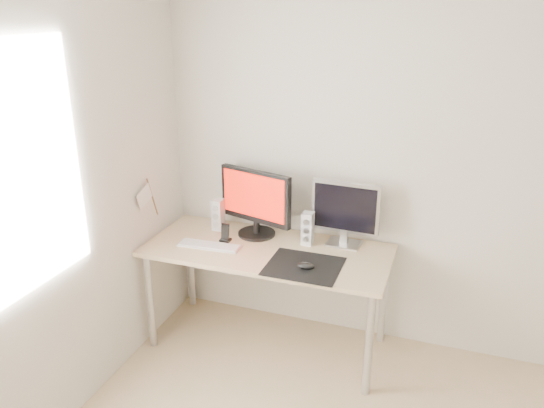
# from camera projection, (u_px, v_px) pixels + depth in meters

# --- Properties ---
(wall_back) EXTENTS (3.50, 0.00, 3.50)m
(wall_back) POSITION_uv_depth(u_px,v_px,m) (427.00, 171.00, 3.32)
(wall_back) COLOR beige
(wall_back) RESTS_ON ground
(mousepad) EXTENTS (0.45, 0.40, 0.00)m
(mousepad) POSITION_uv_depth(u_px,v_px,m) (304.00, 266.00, 3.23)
(mousepad) COLOR black
(mousepad) RESTS_ON desk
(mouse) EXTENTS (0.11, 0.06, 0.04)m
(mouse) POSITION_uv_depth(u_px,v_px,m) (306.00, 266.00, 3.19)
(mouse) COLOR black
(mouse) RESTS_ON mousepad
(desk) EXTENTS (1.60, 0.70, 0.73)m
(desk) POSITION_uv_depth(u_px,v_px,m) (267.00, 259.00, 3.50)
(desk) COLOR #D1B587
(desk) RESTS_ON ground
(main_monitor) EXTENTS (0.54, 0.32, 0.47)m
(main_monitor) POSITION_uv_depth(u_px,v_px,m) (256.00, 201.00, 3.58)
(main_monitor) COLOR black
(main_monitor) RESTS_ON desk
(second_monitor) EXTENTS (0.45, 0.17, 0.43)m
(second_monitor) POSITION_uv_depth(u_px,v_px,m) (345.00, 211.00, 3.44)
(second_monitor) COLOR silver
(second_monitor) RESTS_ON desk
(speaker_left) EXTENTS (0.07, 0.09, 0.22)m
(speaker_left) POSITION_uv_depth(u_px,v_px,m) (218.00, 215.00, 3.72)
(speaker_left) COLOR silver
(speaker_left) RESTS_ON desk
(speaker_right) EXTENTS (0.07, 0.09, 0.22)m
(speaker_right) POSITION_uv_depth(u_px,v_px,m) (308.00, 229.00, 3.49)
(speaker_right) COLOR white
(speaker_right) RESTS_ON desk
(keyboard) EXTENTS (0.43, 0.14, 0.02)m
(keyboard) POSITION_uv_depth(u_px,v_px,m) (209.00, 245.00, 3.49)
(keyboard) COLOR silver
(keyboard) RESTS_ON desk
(phone_dock) EXTENTS (0.07, 0.06, 0.13)m
(phone_dock) POSITION_uv_depth(u_px,v_px,m) (225.00, 236.00, 3.56)
(phone_dock) COLOR black
(phone_dock) RESTS_ON desk
(pennant) EXTENTS (0.01, 0.23, 0.29)m
(pennant) POSITION_uv_depth(u_px,v_px,m) (147.00, 196.00, 3.48)
(pennant) COLOR #A57F54
(pennant) RESTS_ON wall_left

